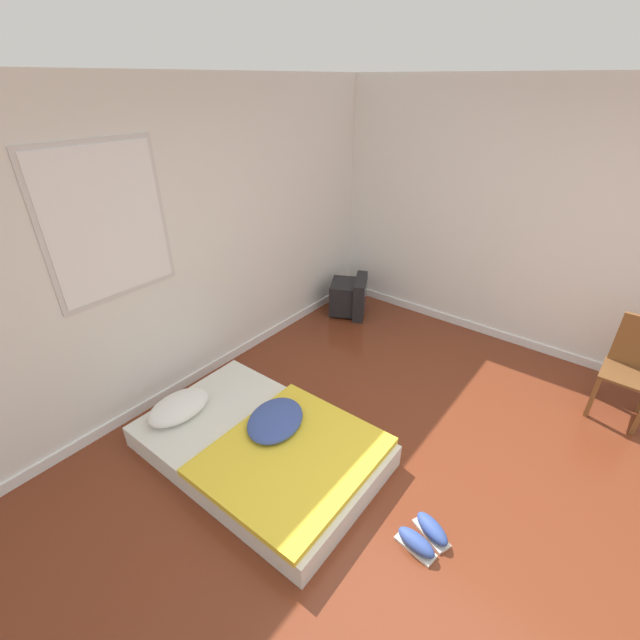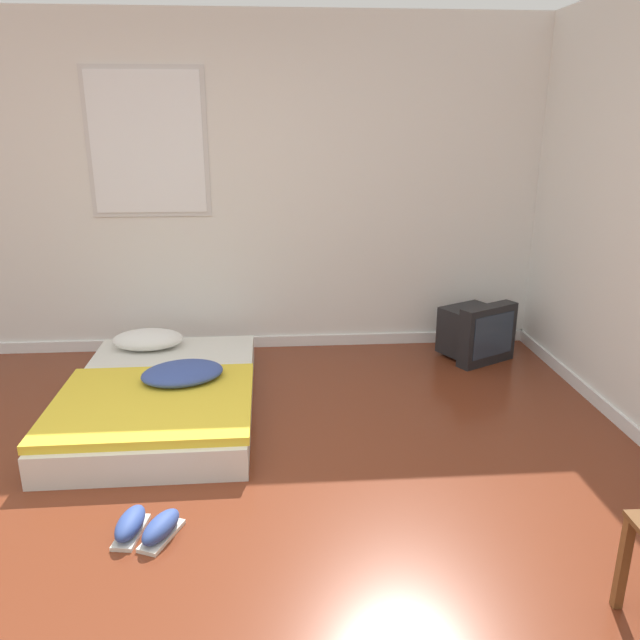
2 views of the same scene
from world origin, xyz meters
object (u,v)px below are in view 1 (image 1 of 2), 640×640
Objects in this scene: wooden_chair at (634,362)px; crt_tv at (350,296)px; sneaker_pair at (424,536)px; mattress_bed at (260,444)px.

crt_tv is at bearing 89.65° from wooden_chair.
wooden_chair is at bearing -90.35° from crt_tv.
crt_tv is at bearing 43.59° from sneaker_pair.
wooden_chair is at bearing -19.19° from sneaker_pair.
mattress_bed is 3.02× the size of crt_tv.
mattress_bed is 2.08× the size of wooden_chair.
mattress_bed is 3.13m from wooden_chair.
crt_tv reaches higher than sneaker_pair.
wooden_chair is (-0.02, -2.85, 0.28)m from crt_tv.
crt_tv reaches higher than mattress_bed.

